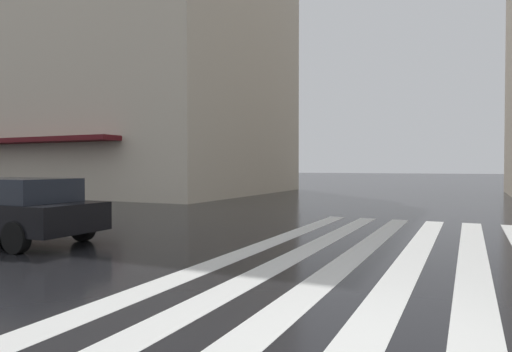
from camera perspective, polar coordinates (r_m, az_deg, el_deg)
ground_plane at (r=4.57m, az=16.73°, el=-20.26°), size 220.00×220.00×0.00m
zebra_crossing at (r=8.50m, az=15.25°, el=-10.13°), size 13.00×5.50×0.01m
haussmann_block_mid at (r=35.00m, az=-19.35°, el=18.57°), size 15.53×24.36×24.83m
car_black at (r=11.29m, az=-28.20°, el=-3.58°), size 1.85×4.10×1.41m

